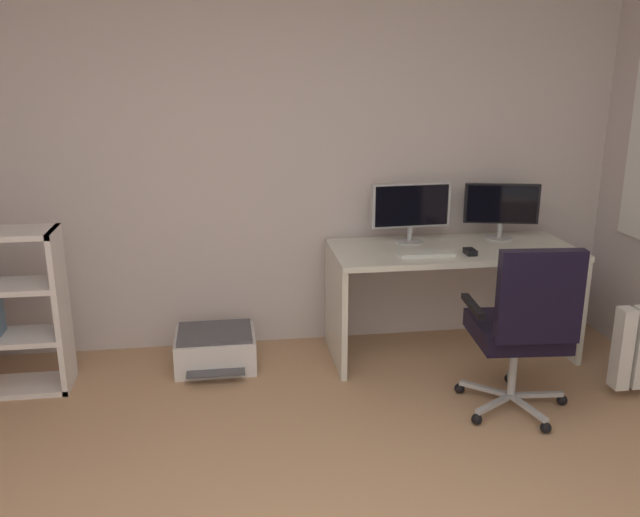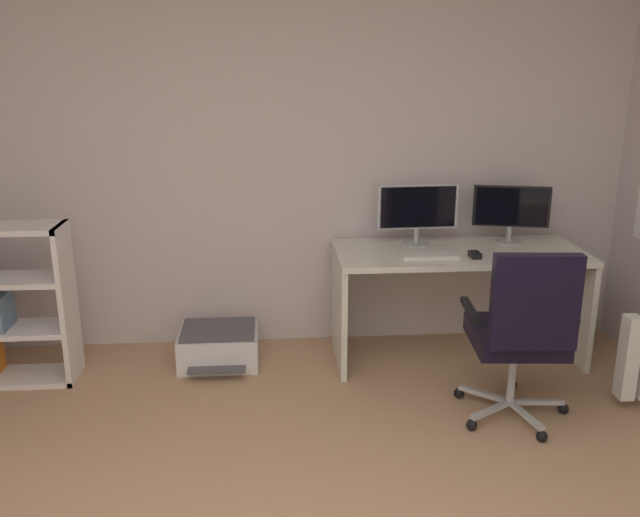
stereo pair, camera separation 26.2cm
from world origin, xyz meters
TOP-DOWN VIEW (x-y plane):
  - wall_back at (0.00, 2.82)m, footprint 4.75×0.10m
  - desk at (1.18, 2.40)m, footprint 1.56×0.67m
  - monitor_main at (0.94, 2.56)m, footprint 0.53×0.18m
  - monitor_secondary at (1.56, 2.56)m, footprint 0.48×0.18m
  - keyboard at (0.96, 2.26)m, footprint 0.34×0.13m
  - computer_mouse at (1.23, 2.23)m, footprint 0.06×0.10m
  - office_chair at (1.28, 1.54)m, footprint 0.62×0.63m
  - printer at (-0.35, 2.41)m, footprint 0.50×0.49m

SIDE VIEW (x-z plane):
  - printer at x=-0.35m, z-range 0.00..0.24m
  - office_chair at x=1.28m, z-range 0.05..1.04m
  - desk at x=1.18m, z-range 0.18..0.91m
  - keyboard at x=0.96m, z-range 0.73..0.75m
  - computer_mouse at x=1.23m, z-range 0.73..0.76m
  - monitor_secondary at x=1.56m, z-range 0.76..1.14m
  - monitor_main at x=0.94m, z-range 0.77..1.16m
  - wall_back at x=0.00m, z-range 0.00..2.78m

